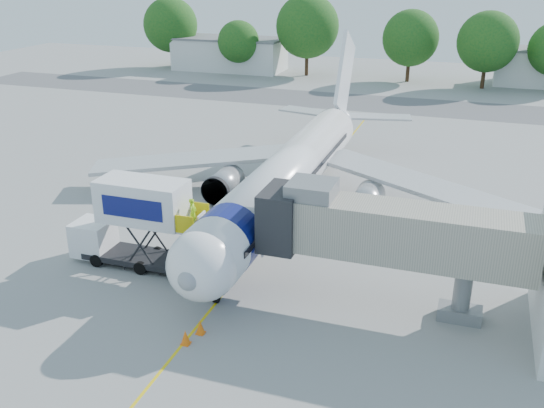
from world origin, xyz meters
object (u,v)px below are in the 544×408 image
(aircraft, at_px, (291,173))
(catering_hiloader, at_px, (135,223))
(jet_bridge, at_px, (377,231))
(ground_tug, at_px, (138,377))

(aircraft, bearing_deg, catering_hiloader, -119.41)
(aircraft, distance_m, jet_bridge, 13.77)
(jet_bridge, distance_m, catering_hiloader, 14.35)
(jet_bridge, distance_m, ground_tug, 13.64)
(jet_bridge, bearing_deg, ground_tug, -128.32)
(catering_hiloader, distance_m, ground_tug, 12.15)
(ground_tug, bearing_deg, catering_hiloader, 145.37)
(jet_bridge, relative_size, catering_hiloader, 1.64)
(ground_tug, bearing_deg, jet_bridge, 76.52)
(aircraft, relative_size, ground_tug, 8.75)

